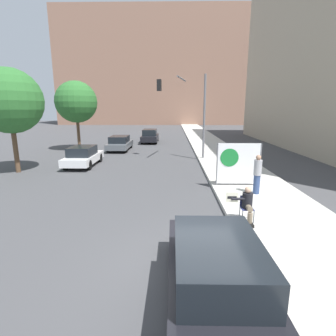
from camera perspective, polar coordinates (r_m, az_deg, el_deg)
ground_plane at (r=6.90m, az=4.47°, el=-21.27°), size 160.00×160.00×0.00m
sidewalk_curb at (r=21.40m, az=11.53°, el=2.42°), size 3.91×90.00×0.17m
building_backdrop_far at (r=69.68m, az=-0.33°, el=20.56°), size 52.00×12.00×26.43m
seated_protester at (r=9.08m, az=16.86°, el=-7.41°), size 0.93×0.77×1.19m
jogger_on_sidewalk at (r=12.09m, az=18.87°, el=-1.26°), size 0.34×0.34×1.74m
protest_banner at (r=13.05m, az=15.02°, el=0.94°), size 2.12×0.06×2.08m
traffic_light_pole at (r=20.05m, az=4.30°, el=14.12°), size 3.62×3.38×6.11m
parked_car_curbside at (r=5.47m, az=10.34°, el=-22.00°), size 1.81×4.52×1.52m
car_on_road_nearest at (r=18.84m, az=-17.98°, el=2.49°), size 1.72×4.11×1.35m
car_on_road_midblock at (r=25.15m, az=-10.45°, el=5.38°), size 1.84×4.49×1.36m
car_on_road_distant at (r=30.48m, az=-3.94°, el=6.97°), size 1.78×4.61×1.54m
street_tree_near_curb at (r=18.34m, az=-31.26°, el=12.34°), size 3.80×3.80×6.19m
street_tree_midblock at (r=26.12m, az=-19.36°, el=13.39°), size 3.78×3.78×6.33m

